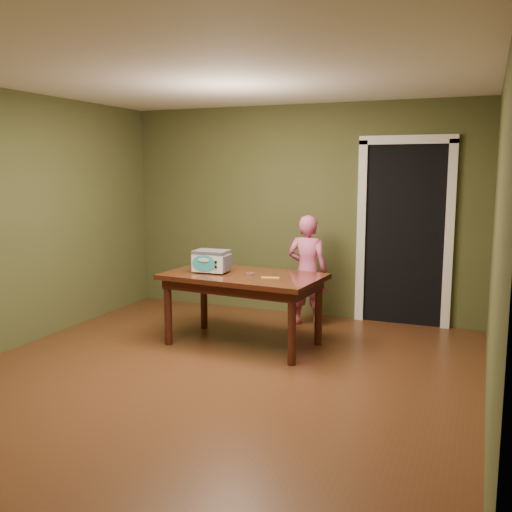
% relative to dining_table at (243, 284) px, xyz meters
% --- Properties ---
extents(floor, '(5.00, 5.00, 0.00)m').
position_rel_dining_table_xyz_m(floor, '(0.11, -1.02, -0.65)').
color(floor, '#502A16').
rests_on(floor, ground).
extents(room_shell, '(4.52, 5.02, 2.61)m').
position_rel_dining_table_xyz_m(room_shell, '(0.11, -1.02, 1.06)').
color(room_shell, '#4A4B28').
rests_on(room_shell, ground).
extents(doorway, '(1.10, 0.66, 2.25)m').
position_rel_dining_table_xyz_m(doorway, '(1.41, 1.77, 0.41)').
color(doorway, black).
rests_on(doorway, ground).
extents(dining_table, '(1.67, 1.03, 0.75)m').
position_rel_dining_table_xyz_m(dining_table, '(0.00, 0.00, 0.00)').
color(dining_table, black).
rests_on(dining_table, floor).
extents(toy_oven, '(0.39, 0.27, 0.23)m').
position_rel_dining_table_xyz_m(toy_oven, '(-0.35, -0.02, 0.23)').
color(toy_oven, '#4C4F54').
rests_on(toy_oven, dining_table).
extents(baking_pan, '(0.10, 0.10, 0.02)m').
position_rel_dining_table_xyz_m(baking_pan, '(0.08, -0.01, 0.11)').
color(baking_pan, silver).
rests_on(baking_pan, dining_table).
extents(spatula, '(0.18, 0.07, 0.01)m').
position_rel_dining_table_xyz_m(spatula, '(0.33, -0.09, 0.10)').
color(spatula, '#E7E464').
rests_on(spatula, dining_table).
extents(child, '(0.48, 0.32, 1.30)m').
position_rel_dining_table_xyz_m(child, '(0.39, 0.97, 0.00)').
color(child, '#D05582').
rests_on(child, floor).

